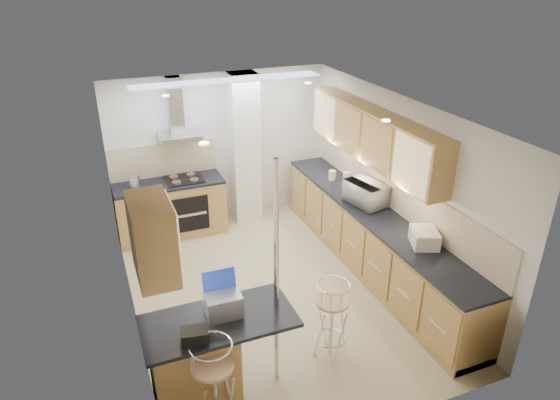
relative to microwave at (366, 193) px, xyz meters
name	(u,v)px	position (x,y,z in m)	size (l,w,h in m)	color
ground	(274,291)	(-1.52, -0.27, -1.08)	(4.80, 4.80, 0.00)	tan
room_shell	(286,172)	(-1.19, 0.11, 0.46)	(3.64, 4.84, 2.51)	silver
right_counter	(372,241)	(-0.02, -0.27, -0.62)	(0.63, 4.40, 0.92)	#B58148
back_counter	(171,208)	(-2.47, 1.83, -0.62)	(1.70, 0.63, 0.92)	#B58148
peninsula	(221,357)	(-2.64, -1.72, -0.61)	(1.47, 0.72, 0.94)	#B58148
microwave	(366,193)	(0.00, 0.00, 0.00)	(0.59, 0.40, 0.33)	silver
laptop	(223,305)	(-2.57, -1.66, -0.03)	(0.34, 0.26, 0.23)	gray
bag	(195,336)	(-2.92, -1.94, -0.08)	(0.24, 0.18, 0.13)	black
bar_stool_near	(214,387)	(-2.82, -2.10, -0.58)	(0.41, 0.41, 1.02)	tan
bar_stool_end	(332,319)	(-1.35, -1.61, -0.61)	(0.39, 0.39, 0.95)	tan
jar_a	(347,178)	(0.10, 0.75, -0.08)	(0.12, 0.12, 0.18)	silver
jar_b	(332,175)	(-0.05, 0.95, -0.09)	(0.11, 0.11, 0.16)	silver
jar_c	(416,234)	(0.02, -1.13, -0.07)	(0.14, 0.14, 0.19)	beige
jar_d	(421,234)	(0.11, -1.13, -0.10)	(0.10, 0.10, 0.13)	silver
bread_bin	(424,237)	(0.06, -1.26, -0.07)	(0.30, 0.38, 0.20)	silver
kettle	(134,182)	(-2.98, 1.75, -0.05)	(0.16, 0.16, 0.22)	#B3B7B8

